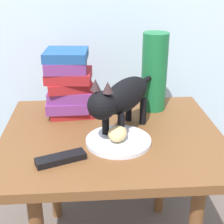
{
  "coord_description": "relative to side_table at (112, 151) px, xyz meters",
  "views": [
    {
      "loc": [
        -0.07,
        -1.03,
        1.09
      ],
      "look_at": [
        0.0,
        0.0,
        0.64
      ],
      "focal_mm": 53.38,
      "sensor_mm": 36.0,
      "label": 1
    }
  ],
  "objects": [
    {
      "name": "green_vase",
      "position": [
        0.18,
        0.21,
        0.23
      ],
      "size": [
        0.1,
        0.1,
        0.31
      ],
      "primitive_type": "cylinder",
      "color": "#196B38",
      "rests_on": "side_table"
    },
    {
      "name": "bread_roll",
      "position": [
        0.01,
        -0.08,
        0.11
      ],
      "size": [
        0.08,
        0.09,
        0.05
      ],
      "primitive_type": "ellipsoid",
      "rotation": [
        0.0,
        0.0,
        1.27
      ],
      "color": "#E0BC7A",
      "rests_on": "plate"
    },
    {
      "name": "cat",
      "position": [
        0.03,
        -0.0,
        0.21
      ],
      "size": [
        0.31,
        0.4,
        0.23
      ],
      "color": "black",
      "rests_on": "side_table"
    },
    {
      "name": "plate",
      "position": [
        0.02,
        -0.07,
        0.08
      ],
      "size": [
        0.22,
        0.22,
        0.01
      ],
      "primitive_type": "cylinder",
      "color": "silver",
      "rests_on": "side_table"
    },
    {
      "name": "tv_remote",
      "position": [
        -0.17,
        -0.17,
        0.09
      ],
      "size": [
        0.16,
        0.1,
        0.02
      ],
      "primitive_type": "cube",
      "rotation": [
        0.0,
        0.0,
        0.37
      ],
      "color": "black",
      "rests_on": "side_table"
    },
    {
      "name": "book_stack",
      "position": [
        -0.15,
        0.18,
        0.2
      ],
      "size": [
        0.19,
        0.18,
        0.25
      ],
      "color": "maroon",
      "rests_on": "side_table"
    },
    {
      "name": "side_table",
      "position": [
        0.0,
        0.0,
        0.0
      ],
      "size": [
        0.76,
        0.65,
        0.56
      ],
      "color": "brown",
      "rests_on": "ground"
    }
  ]
}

